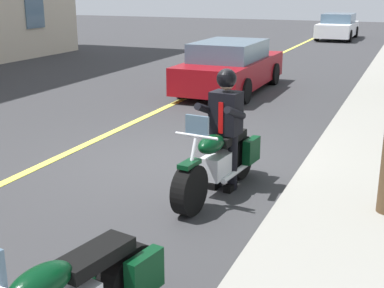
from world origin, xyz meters
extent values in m
plane|color=#333335|center=(0.00, 0.00, 0.00)|extent=(80.00, 80.00, 0.00)
cube|color=#E5DB4C|center=(0.00, -2.00, 0.01)|extent=(60.00, 0.16, 0.01)
cylinder|color=black|center=(1.75, 0.99, 0.33)|extent=(0.68, 0.27, 0.66)
cylinder|color=black|center=(0.21, 1.15, 0.33)|extent=(0.68, 0.27, 0.66)
cube|color=silver|center=(0.95, 1.07, 0.42)|extent=(0.59, 0.34, 0.32)
ellipsoid|color=black|center=(1.15, 1.05, 0.78)|extent=(0.59, 0.34, 0.24)
cube|color=black|center=(0.61, 1.10, 0.74)|extent=(0.73, 0.35, 0.12)
cube|color=black|center=(0.28, 1.36, 0.48)|extent=(0.41, 0.16, 0.36)
cube|color=black|center=(0.23, 0.92, 0.48)|extent=(0.41, 0.16, 0.36)
cylinder|color=silver|center=(1.73, 0.99, 0.60)|extent=(0.35, 0.09, 0.76)
cylinder|color=silver|center=(1.57, 1.01, 1.00)|extent=(0.10, 0.60, 0.04)
cube|color=black|center=(1.75, 0.99, 0.68)|extent=(0.37, 0.20, 0.06)
cylinder|color=silver|center=(0.67, 1.26, 0.26)|extent=(0.90, 0.17, 0.08)
cube|color=slate|center=(1.55, 1.01, 1.12)|extent=(0.07, 0.32, 0.28)
cylinder|color=black|center=(0.72, 1.21, 0.42)|extent=(0.14, 0.14, 0.84)
cube|color=black|center=(0.78, 1.21, 0.05)|extent=(0.27, 0.14, 0.10)
cylinder|color=black|center=(0.69, 0.98, 0.42)|extent=(0.14, 0.14, 0.84)
cube|color=black|center=(0.75, 0.97, 0.05)|extent=(0.27, 0.14, 0.10)
cube|color=black|center=(0.70, 1.09, 1.12)|extent=(0.36, 0.43, 0.60)
cube|color=red|center=(0.86, 1.08, 1.08)|extent=(0.03, 0.07, 0.44)
cylinder|color=black|center=(0.91, 1.30, 1.18)|extent=(0.56, 0.16, 0.28)
cylinder|color=black|center=(0.86, 0.86, 1.18)|extent=(0.56, 0.16, 0.28)
sphere|color=tan|center=(0.70, 1.09, 1.55)|extent=(0.22, 0.22, 0.22)
sphere|color=black|center=(0.70, 1.09, 1.60)|extent=(0.28, 0.28, 0.28)
cylinder|color=black|center=(3.91, 1.33, 0.33)|extent=(0.69, 0.32, 0.66)
ellipsoid|color=black|center=(4.85, 1.16, 0.78)|extent=(0.60, 0.38, 0.24)
cube|color=black|center=(4.31, 1.26, 0.74)|extent=(0.74, 0.40, 0.12)
cube|color=black|center=(4.00, 1.54, 0.48)|extent=(0.42, 0.19, 0.36)
cube|color=black|center=(3.92, 1.11, 0.48)|extent=(0.42, 0.19, 0.36)
cube|color=maroon|center=(-6.39, -1.24, 0.55)|extent=(4.60, 1.80, 0.70)
cube|color=slate|center=(-6.19, -1.24, 1.10)|extent=(2.40, 1.60, 0.60)
cylinder|color=black|center=(-7.84, -2.09, 0.32)|extent=(0.64, 0.22, 0.64)
cylinder|color=black|center=(-7.84, -0.39, 0.32)|extent=(0.64, 0.22, 0.64)
cylinder|color=black|center=(-4.94, -2.09, 0.32)|extent=(0.64, 0.22, 0.64)
cylinder|color=black|center=(-4.94, -0.39, 0.32)|extent=(0.64, 0.22, 0.64)
cube|color=white|center=(-23.25, -0.72, 0.55)|extent=(4.60, 1.80, 0.70)
cube|color=slate|center=(-23.45, -0.72, 1.10)|extent=(2.40, 1.60, 0.60)
cylinder|color=black|center=(-21.80, 0.13, 0.32)|extent=(0.64, 0.22, 0.64)
cylinder|color=black|center=(-21.80, -1.57, 0.32)|extent=(0.64, 0.22, 0.64)
cylinder|color=black|center=(-24.70, 0.13, 0.32)|extent=(0.64, 0.22, 0.64)
cylinder|color=black|center=(-24.70, -1.57, 0.32)|extent=(0.64, 0.22, 0.64)
cube|color=slate|center=(-10.20, -10.97, 2.00)|extent=(1.10, 0.06, 1.60)
camera|label=1|loc=(7.46, 3.44, 2.80)|focal=49.05mm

